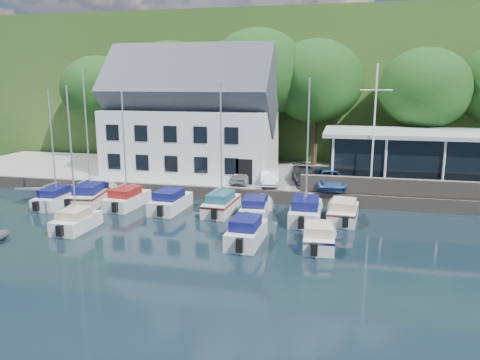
{
  "coord_description": "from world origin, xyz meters",
  "views": [
    {
      "loc": [
        6.08,
        -22.34,
        8.97
      ],
      "look_at": [
        -1.04,
        9.0,
        2.1
      ],
      "focal_mm": 35.0,
      "sensor_mm": 36.0,
      "label": 1
    }
  ],
  "objects_px": {
    "car_silver": "(242,175)",
    "boat_r1_5": "(255,206)",
    "boat_r1_3": "(171,200)",
    "car_blue": "(330,178)",
    "boat_r2_1": "(72,163)",
    "boat_r2_4": "(319,235)",
    "boat_r1_2": "(124,147)",
    "club_pavilion": "(409,157)",
    "car_white": "(270,176)",
    "boat_r1_0": "(53,148)",
    "boat_r1_1": "(87,141)",
    "car_dgrey": "(305,176)",
    "harbor_building": "(192,123)",
    "boat_r1_7": "(343,210)",
    "boat_r1_4": "(221,148)",
    "boat_r2_3": "(246,230)",
    "flagpole": "(374,129)",
    "boat_r1_6": "(308,149)"
  },
  "relations": [
    {
      "from": "car_silver",
      "to": "boat_r1_6",
      "type": "bearing_deg",
      "value": -46.52
    },
    {
      "from": "car_silver",
      "to": "car_white",
      "type": "xyz_separation_m",
      "value": [
        2.24,
        -0.23,
        0.01
      ]
    },
    {
      "from": "car_white",
      "to": "boat_r1_6",
      "type": "distance_m",
      "value": 7.23
    },
    {
      "from": "flagpole",
      "to": "boat_r1_1",
      "type": "height_order",
      "value": "flagpole"
    },
    {
      "from": "boat_r2_4",
      "to": "boat_r1_3",
      "type": "bearing_deg",
      "value": 150.51
    },
    {
      "from": "harbor_building",
      "to": "boat_r2_1",
      "type": "height_order",
      "value": "harbor_building"
    },
    {
      "from": "boat_r1_6",
      "to": "boat_r1_7",
      "type": "bearing_deg",
      "value": 9.38
    },
    {
      "from": "boat_r1_4",
      "to": "club_pavilion",
      "type": "bearing_deg",
      "value": 35.38
    },
    {
      "from": "boat_r1_6",
      "to": "boat_r1_1",
      "type": "bearing_deg",
      "value": 176.22
    },
    {
      "from": "car_blue",
      "to": "boat_r2_1",
      "type": "relative_size",
      "value": 0.51
    },
    {
      "from": "harbor_building",
      "to": "flagpole",
      "type": "relative_size",
      "value": 1.58
    },
    {
      "from": "boat_r1_1",
      "to": "boat_r2_1",
      "type": "bearing_deg",
      "value": -76.57
    },
    {
      "from": "car_white",
      "to": "boat_r1_7",
      "type": "xyz_separation_m",
      "value": [
        5.69,
        -5.2,
        -0.92
      ]
    },
    {
      "from": "boat_r1_3",
      "to": "car_blue",
      "type": "bearing_deg",
      "value": 29.36
    },
    {
      "from": "boat_r1_0",
      "to": "boat_r1_6",
      "type": "distance_m",
      "value": 18.11
    },
    {
      "from": "harbor_building",
      "to": "boat_r2_1",
      "type": "xyz_separation_m",
      "value": [
        -2.76,
        -14.32,
        -1.22
      ]
    },
    {
      "from": "boat_r1_3",
      "to": "boat_r2_1",
      "type": "height_order",
      "value": "boat_r2_1"
    },
    {
      "from": "car_white",
      "to": "boat_r1_2",
      "type": "distance_m",
      "value": 11.23
    },
    {
      "from": "boat_r1_1",
      "to": "boat_r1_3",
      "type": "distance_m",
      "value": 7.52
    },
    {
      "from": "club_pavilion",
      "to": "boat_r1_4",
      "type": "bearing_deg",
      "value": -147.93
    },
    {
      "from": "car_dgrey",
      "to": "boat_r1_7",
      "type": "distance_m",
      "value": 6.84
    },
    {
      "from": "boat_r1_1",
      "to": "car_silver",
      "type": "bearing_deg",
      "value": 17.91
    },
    {
      "from": "car_silver",
      "to": "boat_r1_5",
      "type": "distance_m",
      "value": 6.23
    },
    {
      "from": "club_pavilion",
      "to": "car_white",
      "type": "height_order",
      "value": "club_pavilion"
    },
    {
      "from": "car_dgrey",
      "to": "boat_r2_4",
      "type": "xyz_separation_m",
      "value": [
        1.78,
        -11.4,
        -0.97
      ]
    },
    {
      "from": "boat_r1_0",
      "to": "boat_r1_4",
      "type": "relative_size",
      "value": 0.93
    },
    {
      "from": "boat_r2_4",
      "to": "boat_r1_2",
      "type": "bearing_deg",
      "value": 155.57
    },
    {
      "from": "boat_r1_0",
      "to": "boat_r2_3",
      "type": "relative_size",
      "value": 1.56
    },
    {
      "from": "boat_r2_1",
      "to": "car_dgrey",
      "type": "bearing_deg",
      "value": 43.95
    },
    {
      "from": "car_white",
      "to": "boat_r1_3",
      "type": "xyz_separation_m",
      "value": [
        -6.17,
        -5.35,
        -0.88
      ]
    },
    {
      "from": "flagpole",
      "to": "boat_r1_3",
      "type": "height_order",
      "value": "flagpole"
    },
    {
      "from": "boat_r1_0",
      "to": "boat_r1_5",
      "type": "bearing_deg",
      "value": -0.14
    },
    {
      "from": "boat_r1_4",
      "to": "boat_r1_1",
      "type": "bearing_deg",
      "value": -177.55
    },
    {
      "from": "car_dgrey",
      "to": "boat_r1_1",
      "type": "bearing_deg",
      "value": -171.51
    },
    {
      "from": "boat_r1_7",
      "to": "boat_r2_1",
      "type": "height_order",
      "value": "boat_r2_1"
    },
    {
      "from": "car_blue",
      "to": "boat_r2_1",
      "type": "height_order",
      "value": "boat_r2_1"
    },
    {
      "from": "car_silver",
      "to": "boat_r1_7",
      "type": "distance_m",
      "value": 9.65
    },
    {
      "from": "car_dgrey",
      "to": "boat_r1_3",
      "type": "xyz_separation_m",
      "value": [
        -8.83,
        -6.21,
        -0.89
      ]
    },
    {
      "from": "car_blue",
      "to": "car_silver",
      "type": "bearing_deg",
      "value": 169.17
    },
    {
      "from": "harbor_building",
      "to": "club_pavilion",
      "type": "xyz_separation_m",
      "value": [
        18.0,
        -0.5,
        -2.3
      ]
    },
    {
      "from": "boat_r1_3",
      "to": "boat_r1_0",
      "type": "bearing_deg",
      "value": -172.88
    },
    {
      "from": "boat_r1_4",
      "to": "boat_r2_1",
      "type": "relative_size",
      "value": 1.09
    },
    {
      "from": "car_dgrey",
      "to": "boat_r2_3",
      "type": "xyz_separation_m",
      "value": [
        -2.21,
        -11.66,
        -0.87
      ]
    },
    {
      "from": "boat_r1_0",
      "to": "boat_r1_1",
      "type": "distance_m",
      "value": 2.46
    },
    {
      "from": "boat_r1_6",
      "to": "flagpole",
      "type": "bearing_deg",
      "value": 47.87
    },
    {
      "from": "car_blue",
      "to": "boat_r1_4",
      "type": "distance_m",
      "value": 9.15
    },
    {
      "from": "boat_r1_4",
      "to": "harbor_building",
      "type": "bearing_deg",
      "value": 122.83
    },
    {
      "from": "boat_r1_1",
      "to": "boat_r1_3",
      "type": "xyz_separation_m",
      "value": [
        6.4,
        -0.38,
        -3.92
      ]
    },
    {
      "from": "harbor_building",
      "to": "boat_r2_4",
      "type": "height_order",
      "value": "harbor_building"
    },
    {
      "from": "club_pavilion",
      "to": "boat_r1_2",
      "type": "distance_m",
      "value": 21.8
    }
  ]
}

